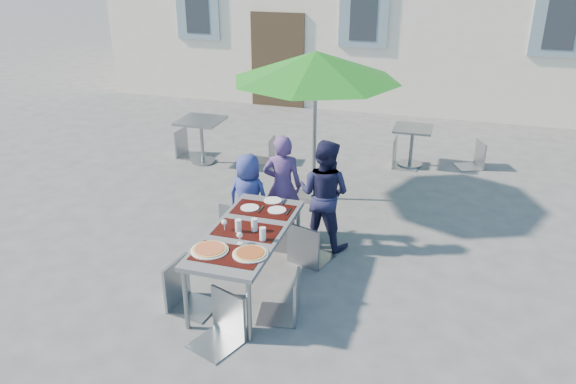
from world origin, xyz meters
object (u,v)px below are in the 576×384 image
(dining_table, at_px, (247,235))
(pizza_near_right, at_px, (250,253))
(chair_0, at_px, (239,199))
(cafe_table_0, at_px, (201,132))
(child_0, at_px, (249,197))
(chair_5, at_px, (220,292))
(chair_4, at_px, (287,272))
(patio_umbrella, at_px, (316,67))
(bg_chair_l_0, at_px, (185,127))
(pizza_near_left, at_px, (210,249))
(child_1, at_px, (282,186))
(child_2, at_px, (324,194))
(chair_2, at_px, (308,219))
(bg_chair_l_1, at_px, (402,136))
(chair_3, at_px, (183,258))
(chair_1, at_px, (280,208))
(bg_chair_r_1, at_px, (477,139))
(bg_chair_r_0, at_px, (267,136))

(dining_table, distance_m, pizza_near_right, 0.54)
(chair_0, distance_m, cafe_table_0, 3.11)
(child_0, relative_size, chair_5, 1.22)
(chair_4, xyz_separation_m, patio_umbrella, (-0.50, 3.02, 1.48))
(chair_0, xyz_separation_m, bg_chair_l_0, (-2.16, 2.79, -0.05))
(pizza_near_left, distance_m, chair_5, 0.53)
(cafe_table_0, relative_size, bg_chair_l_0, 0.82)
(chair_5, relative_size, patio_umbrella, 0.40)
(dining_table, height_order, chair_5, chair_5)
(child_1, bearing_deg, patio_umbrella, -106.06)
(dining_table, distance_m, child_1, 1.39)
(dining_table, distance_m, patio_umbrella, 2.96)
(child_0, relative_size, child_1, 0.84)
(child_1, bearing_deg, child_2, 157.18)
(chair_4, relative_size, chair_5, 0.97)
(chair_2, distance_m, bg_chair_l_1, 3.74)
(dining_table, height_order, bg_chair_l_0, bg_chair_l_0)
(child_0, distance_m, cafe_table_0, 3.04)
(chair_0, distance_m, chair_3, 1.52)
(pizza_near_right, distance_m, bg_chair_l_1, 5.01)
(child_2, relative_size, chair_3, 1.42)
(chair_4, height_order, cafe_table_0, chair_4)
(chair_0, distance_m, chair_1, 0.57)
(bg_chair_r_1, bearing_deg, cafe_table_0, -166.09)
(patio_umbrella, height_order, bg_chair_l_1, patio_umbrella)
(chair_0, height_order, bg_chair_r_0, chair_0)
(chair_5, xyz_separation_m, patio_umbrella, (0.01, 3.58, 1.47))
(pizza_near_right, xyz_separation_m, chair_2, (0.28, 1.24, -0.17))
(bg_chair_r_1, bearing_deg, bg_chair_l_0, -169.38)
(chair_2, xyz_separation_m, patio_umbrella, (-0.42, 1.89, 1.44))
(patio_umbrella, bearing_deg, cafe_table_0, 157.61)
(bg_chair_l_0, bearing_deg, cafe_table_0, -25.51)
(bg_chair_l_0, bearing_deg, chair_2, -43.98)
(bg_chair_r_1, bearing_deg, chair_5, -112.76)
(bg_chair_l_0, height_order, bg_chair_r_0, bg_chair_l_0)
(chair_1, height_order, chair_2, chair_2)
(child_2, relative_size, bg_chair_r_1, 1.60)
(dining_table, bearing_deg, pizza_near_left, -110.86)
(child_1, relative_size, chair_4, 1.48)
(child_1, height_order, chair_3, child_1)
(dining_table, height_order, child_0, child_0)
(child_0, xyz_separation_m, bg_chair_r_0, (-0.71, 2.79, -0.09))
(chair_0, height_order, bg_chair_l_1, chair_0)
(dining_table, distance_m, chair_3, 0.74)
(chair_0, distance_m, bg_chair_l_1, 3.82)
(chair_3, bearing_deg, child_2, 58.34)
(chair_2, height_order, chair_5, chair_2)
(chair_0, xyz_separation_m, chair_2, (1.00, -0.26, -0.02))
(pizza_near_left, distance_m, child_0, 1.71)
(chair_2, xyz_separation_m, chair_5, (-0.43, -1.69, -0.03))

